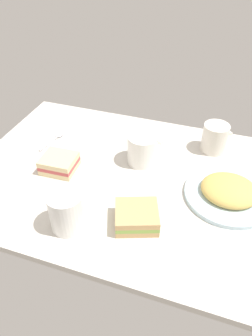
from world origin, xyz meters
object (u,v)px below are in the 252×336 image
at_px(coffee_mug_spare, 66,211).
at_px(sandwich_main, 59,163).
at_px(coffee_mug_black, 143,149).
at_px(coffee_mug_milky, 215,137).
at_px(spoon, 55,138).
at_px(sandwich_side, 137,217).
at_px(plate_of_food, 229,192).

relative_size(coffee_mug_spare, sandwich_main, 1.06).
height_order(coffee_mug_black, coffee_mug_spare, coffee_mug_spare).
xyz_separation_m(coffee_mug_milky, spoon, (-0.50, -0.11, -0.04)).
relative_size(coffee_mug_spare, sandwich_side, 0.83).
bearing_deg(sandwich_main, sandwich_side, -24.27).
relative_size(coffee_mug_milky, coffee_mug_spare, 0.91).
bearing_deg(sandwich_side, spoon, 144.48).
bearing_deg(coffee_mug_milky, spoon, -167.88).
bearing_deg(coffee_mug_milky, coffee_mug_black, -146.30).
xyz_separation_m(plate_of_food, coffee_mug_spare, (-0.35, -0.22, 0.03)).
bearing_deg(spoon, sandwich_main, -56.65).
xyz_separation_m(sandwich_side, spoon, (-0.36, 0.26, -0.02)).
xyz_separation_m(coffee_mug_milky, sandwich_main, (-0.41, -0.24, -0.02)).
bearing_deg(spoon, plate_of_food, -9.45).
xyz_separation_m(plate_of_food, coffee_mug_milky, (-0.06, 0.20, 0.03)).
bearing_deg(coffee_mug_black, sandwich_side, -76.67).
distance_m(coffee_mug_black, coffee_mug_milky, 0.23).
relative_size(coffee_mug_black, coffee_mug_spare, 1.06).
bearing_deg(coffee_mug_spare, plate_of_food, 32.31).
relative_size(coffee_mug_black, sandwich_main, 1.12).
relative_size(plate_of_food, spoon, 1.89).
height_order(plate_of_food, sandwich_main, plate_of_food).
bearing_deg(sandwich_main, coffee_mug_black, 27.54).
bearing_deg(plate_of_food, sandwich_main, -175.02).
xyz_separation_m(coffee_mug_black, spoon, (-0.30, 0.02, -0.04)).
height_order(coffee_mug_spare, sandwich_side, coffee_mug_spare).
bearing_deg(sandwich_main, coffee_mug_milky, 30.54).
distance_m(coffee_mug_milky, spoon, 0.51).
height_order(plate_of_food, spoon, plate_of_food).
height_order(coffee_mug_black, spoon, coffee_mug_black).
height_order(plate_of_food, coffee_mug_milky, coffee_mug_milky).
relative_size(sandwich_main, sandwich_side, 0.78).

